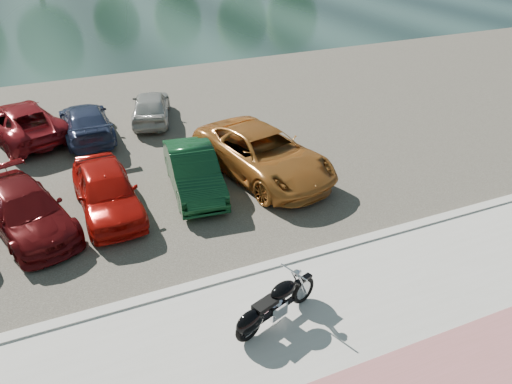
# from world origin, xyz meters

# --- Properties ---
(ground) EXTENTS (200.00, 200.00, 0.00)m
(ground) POSITION_xyz_m (0.00, 0.00, 0.00)
(ground) COLOR #595447
(ground) RESTS_ON ground
(promenade) EXTENTS (60.00, 6.00, 0.10)m
(promenade) POSITION_xyz_m (0.00, -1.00, 0.05)
(promenade) COLOR #BBB9B0
(promenade) RESTS_ON ground
(kerb) EXTENTS (60.00, 0.30, 0.14)m
(kerb) POSITION_xyz_m (0.00, 2.00, 0.07)
(kerb) COLOR #BBB9B0
(kerb) RESTS_ON ground
(parking_lot) EXTENTS (60.00, 18.00, 0.04)m
(parking_lot) POSITION_xyz_m (0.00, 11.00, 0.02)
(parking_lot) COLOR #3B3730
(parking_lot) RESTS_ON ground
(river) EXTENTS (120.00, 40.00, 0.00)m
(river) POSITION_xyz_m (0.00, 40.00, 0.00)
(river) COLOR #172A25
(river) RESTS_ON ground
(motorcycle) EXTENTS (2.25, 1.07, 1.05)m
(motorcycle) POSITION_xyz_m (-1.29, 0.18, 0.56)
(motorcycle) COLOR black
(motorcycle) RESTS_ON promenade
(car_3) EXTENTS (2.96, 4.63, 1.25)m
(car_3) POSITION_xyz_m (-5.86, 6.15, 0.66)
(car_3) COLOR #530B0D
(car_3) RESTS_ON parking_lot
(car_4) EXTENTS (1.76, 4.11, 1.38)m
(car_4) POSITION_xyz_m (-3.68, 6.27, 0.73)
(car_4) COLOR #B5110C
(car_4) RESTS_ON parking_lot
(car_5) EXTENTS (1.85, 4.15, 1.32)m
(car_5) POSITION_xyz_m (-0.99, 6.49, 0.70)
(car_5) COLOR #103B1E
(car_5) RESTS_ON parking_lot
(car_6) EXTENTS (3.70, 5.94, 1.53)m
(car_6) POSITION_xyz_m (1.41, 6.56, 0.81)
(car_6) COLOR #B16928
(car_6) RESTS_ON parking_lot
(car_10) EXTENTS (3.67, 5.35, 1.36)m
(car_10) POSITION_xyz_m (-5.84, 12.94, 0.72)
(car_10) COLOR maroon
(car_10) RESTS_ON parking_lot
(car_11) EXTENTS (1.78, 4.34, 1.26)m
(car_11) POSITION_xyz_m (-3.56, 12.07, 0.67)
(car_11) COLOR navy
(car_11) RESTS_ON parking_lot
(car_12) EXTENTS (2.42, 3.94, 1.25)m
(car_12) POSITION_xyz_m (-0.88, 12.77, 0.67)
(car_12) COLOR #B1B1AC
(car_12) RESTS_ON parking_lot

